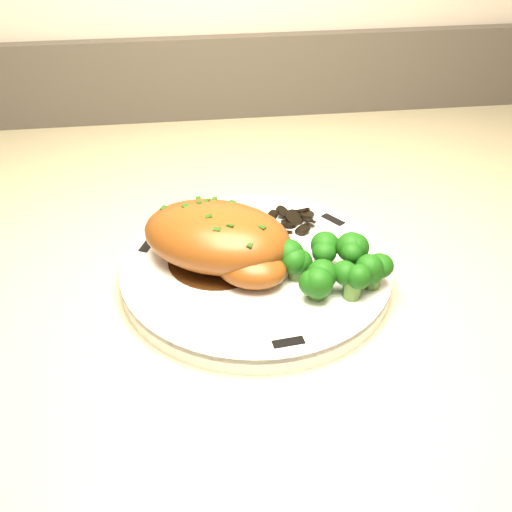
{
  "coord_description": "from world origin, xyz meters",
  "views": [
    {
      "loc": [
        -0.03,
        1.08,
        1.36
      ],
      "look_at": [
        0.03,
        1.58,
        0.99
      ],
      "focal_mm": 45.0,
      "sensor_mm": 36.0,
      "label": 1
    }
  ],
  "objects": [
    {
      "name": "plate",
      "position": [
        0.03,
        1.58,
        0.97
      ],
      "size": [
        0.28,
        0.28,
        0.02
      ],
      "primitive_type": "cylinder",
      "rotation": [
        0.0,
        0.0,
        -0.06
      ],
      "color": "white",
      "rests_on": "counter"
    },
    {
      "name": "chicken_breast",
      "position": [
        -0.0,
        1.59,
        1.01
      ],
      "size": [
        0.18,
        0.15,
        0.06
      ],
      "rotation": [
        0.0,
        0.0,
        -0.43
      ],
      "color": "brown",
      "rests_on": "plate"
    },
    {
      "name": "rim_accent_1",
      "position": [
        -0.07,
        1.63,
        0.98
      ],
      "size": [
        0.02,
        0.03,
        0.0
      ],
      "primitive_type": "cube",
      "rotation": [
        0.0,
        0.0,
        4.3
      ],
      "color": "black",
      "rests_on": "plate"
    },
    {
      "name": "counter",
      "position": [
        0.19,
        1.67,
        0.48
      ],
      "size": [
        2.23,
        0.74,
        1.08
      ],
      "color": "brown",
      "rests_on": "ground"
    },
    {
      "name": "broccoli_florets",
      "position": [
        0.1,
        1.54,
        1.0
      ],
      "size": [
        0.09,
        0.07,
        0.04
      ],
      "rotation": [
        0.0,
        0.0,
        -0.41
      ],
      "color": "#4E7631",
      "rests_on": "plate"
    },
    {
      "name": "rim_accent_2",
      "position": [
        0.05,
        1.47,
        0.98
      ],
      "size": [
        0.03,
        0.01,
        0.0
      ],
      "primitive_type": "cube",
      "rotation": [
        0.0,
        0.0,
        6.4
      ],
      "color": "black",
      "rests_on": "plate"
    },
    {
      "name": "mushroom_pile",
      "position": [
        0.06,
        1.64,
        0.98
      ],
      "size": [
        0.08,
        0.06,
        0.02
      ],
      "color": "black",
      "rests_on": "plate"
    },
    {
      "name": "rim_accent_0",
      "position": [
        0.13,
        1.65,
        0.98
      ],
      "size": [
        0.02,
        0.03,
        0.0
      ],
      "primitive_type": "cube",
      "rotation": [
        0.0,
        0.0,
        2.21
      ],
      "color": "black",
      "rests_on": "plate"
    },
    {
      "name": "gravy_pool",
      "position": [
        -0.01,
        1.59,
        0.98
      ],
      "size": [
        0.1,
        0.1,
        0.0
      ],
      "primitive_type": "cylinder",
      "color": "#3B1E0A",
      "rests_on": "plate"
    }
  ]
}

